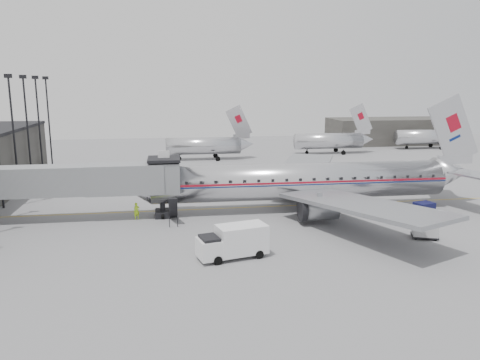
# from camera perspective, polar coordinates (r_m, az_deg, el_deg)

# --- Properties ---
(ground) EXTENTS (160.00, 160.00, 0.00)m
(ground) POSITION_cam_1_polar(r_m,az_deg,el_deg) (48.54, 1.67, -5.18)
(ground) COLOR slate
(ground) RESTS_ON ground
(hangar) EXTENTS (30.00, 12.00, 6.00)m
(hangar) POSITION_cam_1_polar(r_m,az_deg,el_deg) (118.95, 18.11, 5.71)
(hangar) COLOR #34322F
(hangar) RESTS_ON ground
(apron_line) EXTENTS (60.00, 0.15, 0.01)m
(apron_line) POSITION_cam_1_polar(r_m,az_deg,el_deg) (54.77, 3.63, -3.24)
(apron_line) COLOR gold
(apron_line) RESTS_ON ground
(jet_bridge) EXTENTS (21.00, 6.20, 7.10)m
(jet_bridge) POSITION_cam_1_polar(r_m,az_deg,el_deg) (51.00, -17.83, -0.07)
(jet_bridge) COLOR slate
(jet_bridge) RESTS_ON ground
(floodlight_masts) EXTENTS (0.90, 42.25, 15.25)m
(floodlight_masts) POSITION_cam_1_polar(r_m,az_deg,el_deg) (61.98, -26.71, 5.15)
(floodlight_masts) COLOR black
(floodlight_masts) RESTS_ON ground
(distant_aircraft_near) EXTENTS (16.39, 3.20, 10.26)m
(distant_aircraft_near) POSITION_cam_1_polar(r_m,az_deg,el_deg) (88.67, -4.36, 4.26)
(distant_aircraft_near) COLOR silver
(distant_aircraft_near) RESTS_ON ground
(distant_aircraft_mid) EXTENTS (16.39, 3.20, 10.26)m
(distant_aircraft_mid) POSITION_cam_1_polar(r_m,az_deg,el_deg) (97.99, 10.84, 4.78)
(distant_aircraft_mid) COLOR silver
(distant_aircraft_mid) RESTS_ON ground
(distant_aircraft_far) EXTENTS (16.39, 3.20, 10.26)m
(distant_aircraft_far) POSITION_cam_1_polar(r_m,az_deg,el_deg) (111.78, 21.87, 4.97)
(distant_aircraft_far) COLOR silver
(distant_aircraft_far) RESTS_ON ground
(airliner) EXTENTS (41.23, 38.22, 13.04)m
(airliner) POSITION_cam_1_polar(r_m,az_deg,el_deg) (53.24, 8.12, -0.14)
(airliner) COLOR silver
(airliner) RESTS_ON ground
(service_van) EXTENTS (6.07, 3.47, 2.69)m
(service_van) POSITION_cam_1_polar(r_m,az_deg,el_deg) (38.55, -0.82, -7.46)
(service_van) COLOR silver
(service_van) RESTS_ON ground
(baggage_cart_navy) EXTENTS (2.38, 2.05, 1.60)m
(baggage_cart_navy) POSITION_cam_1_polar(r_m,az_deg,el_deg) (53.99, 21.51, -3.33)
(baggage_cart_navy) COLOR #0D0F37
(baggage_cart_navy) RESTS_ON ground
(baggage_cart_white) EXTENTS (2.72, 2.41, 1.77)m
(baggage_cart_white) POSITION_cam_1_polar(r_m,az_deg,el_deg) (46.71, 21.62, -5.48)
(baggage_cart_white) COLOR silver
(baggage_cart_white) RESTS_ON ground
(ramp_worker) EXTENTS (0.77, 0.66, 1.78)m
(ramp_worker) POSITION_cam_1_polar(r_m,az_deg,el_deg) (50.56, -12.48, -3.72)
(ramp_worker) COLOR #B1EC1B
(ramp_worker) RESTS_ON ground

